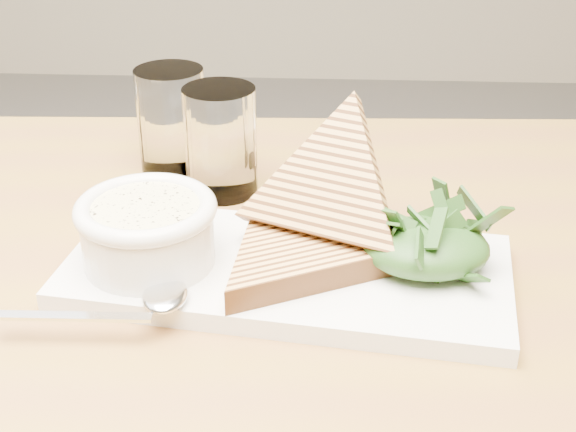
{
  "coord_description": "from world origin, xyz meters",
  "views": [
    {
      "loc": [
        0.18,
        -0.35,
        1.13
      ],
      "look_at": [
        0.14,
        0.23,
        0.82
      ],
      "focal_mm": 50.0,
      "sensor_mm": 36.0,
      "label": 1
    }
  ],
  "objects_px": {
    "table_top": "(109,336)",
    "glass_far": "(172,120)",
    "soup_bowl": "(148,239)",
    "platter": "(287,272)",
    "glass_near": "(221,141)"
  },
  "relations": [
    {
      "from": "table_top",
      "to": "soup_bowl",
      "type": "distance_m",
      "value": 0.08
    },
    {
      "from": "platter",
      "to": "soup_bowl",
      "type": "distance_m",
      "value": 0.12
    },
    {
      "from": "table_top",
      "to": "glass_far",
      "type": "bearing_deg",
      "value": 88.8
    },
    {
      "from": "table_top",
      "to": "platter",
      "type": "relative_size",
      "value": 3.46
    },
    {
      "from": "table_top",
      "to": "soup_bowl",
      "type": "xyz_separation_m",
      "value": [
        0.03,
        0.05,
        0.06
      ]
    },
    {
      "from": "table_top",
      "to": "glass_far",
      "type": "distance_m",
      "value": 0.28
    },
    {
      "from": "soup_bowl",
      "to": "glass_far",
      "type": "bearing_deg",
      "value": 95.12
    },
    {
      "from": "table_top",
      "to": "glass_near",
      "type": "relative_size",
      "value": 11.55
    },
    {
      "from": "soup_bowl",
      "to": "glass_far",
      "type": "relative_size",
      "value": 0.98
    },
    {
      "from": "soup_bowl",
      "to": "glass_far",
      "type": "xyz_separation_m",
      "value": [
        -0.02,
        0.22,
        0.02
      ]
    },
    {
      "from": "soup_bowl",
      "to": "glass_near",
      "type": "relative_size",
      "value": 0.98
    },
    {
      "from": "table_top",
      "to": "soup_bowl",
      "type": "relative_size",
      "value": 11.74
    },
    {
      "from": "glass_near",
      "to": "glass_far",
      "type": "xyz_separation_m",
      "value": [
        -0.06,
        0.05,
        0.0
      ]
    },
    {
      "from": "table_top",
      "to": "platter",
      "type": "height_order",
      "value": "platter"
    },
    {
      "from": "platter",
      "to": "soup_bowl",
      "type": "bearing_deg",
      "value": -178.42
    }
  ]
}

